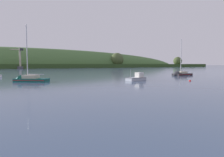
# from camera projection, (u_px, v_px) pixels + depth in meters

# --- Properties ---
(far_shoreline_hill) EXTENTS (529.12, 84.68, 41.19)m
(far_shoreline_hill) POSITION_uv_depth(u_px,v_px,m) (22.00, 68.00, 200.71)
(far_shoreline_hill) COLOR #314A21
(far_shoreline_hill) RESTS_ON ground
(dockside_crane) EXTENTS (10.22, 8.37, 17.34)m
(dockside_crane) POSITION_uv_depth(u_px,v_px,m) (20.00, 59.00, 166.61)
(dockside_crane) COLOR #4C4C51
(dockside_crane) RESTS_ON ground
(sailboat_midwater_white) EXTENTS (8.29, 3.59, 13.70)m
(sailboat_midwater_white) POSITION_uv_depth(u_px,v_px,m) (180.00, 75.00, 67.79)
(sailboat_midwater_white) COLOR #232328
(sailboat_midwater_white) RESTS_ON ground
(sailboat_far_left) EXTENTS (8.21, 7.02, 13.79)m
(sailboat_far_left) POSITION_uv_depth(u_px,v_px,m) (27.00, 81.00, 44.19)
(sailboat_far_left) COLOR #0F564C
(sailboat_far_left) RESTS_ON ground
(fishing_boat_moored) EXTENTS (5.51, 2.93, 3.37)m
(fishing_boat_moored) POSITION_uv_depth(u_px,v_px,m) (138.00, 79.00, 47.72)
(fishing_boat_moored) COLOR #ADB2BC
(fishing_boat_moored) RESTS_ON ground
(mooring_buoy_midchannel) EXTENTS (0.53, 0.53, 0.61)m
(mooring_buoy_midchannel) POSITION_uv_depth(u_px,v_px,m) (190.00, 81.00, 45.88)
(mooring_buoy_midchannel) COLOR red
(mooring_buoy_midchannel) RESTS_ON ground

